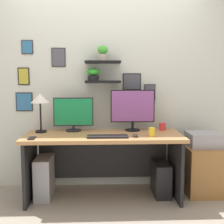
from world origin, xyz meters
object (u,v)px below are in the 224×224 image
at_px(monitor_left, 73,114).
at_px(coffee_mug, 162,127).
at_px(desk, 103,151).
at_px(keyboard, 108,136).
at_px(computer_mouse, 135,136).
at_px(printer, 204,139).
at_px(computer_tower_left, 44,177).
at_px(drawer_cabinet, 203,169).
at_px(cell_phone, 32,138).
at_px(desk_lamp, 40,101).
at_px(pen_cup, 152,132).
at_px(computer_tower_right, 161,178).
at_px(monitor_right, 133,108).

distance_m(monitor_left, coffee_mug, 1.09).
relative_size(desk, keyboard, 4.06).
bearing_deg(computer_mouse, printer, 17.88).
bearing_deg(desk, computer_tower_left, -178.87).
distance_m(keyboard, drawer_cabinet, 1.28).
relative_size(computer_mouse, cell_phone, 0.64).
height_order(drawer_cabinet, printer, printer).
xyz_separation_m(desk, computer_tower_left, (-0.69, -0.01, -0.31)).
bearing_deg(computer_tower_left, desk_lamp, 112.02).
height_order(monitor_left, pen_cup, monitor_left).
relative_size(keyboard, drawer_cabinet, 0.77).
xyz_separation_m(desk_lamp, computer_tower_right, (1.42, -0.08, -0.93)).
relative_size(monitor_right, pen_cup, 5.30).
bearing_deg(computer_tower_left, drawer_cabinet, 1.97).
distance_m(keyboard, computer_tower_right, 0.89).
bearing_deg(coffee_mug, computer_tower_right, -104.22).
relative_size(monitor_right, drawer_cabinet, 0.93).
bearing_deg(drawer_cabinet, monitor_right, 172.66).
bearing_deg(coffee_mug, printer, -13.24).
xyz_separation_m(desk_lamp, computer_tower_left, (0.04, -0.11, -0.88)).
xyz_separation_m(keyboard, cell_phone, (-0.80, -0.03, -0.01)).
bearing_deg(keyboard, coffee_mug, 30.17).
bearing_deg(computer_tower_left, keyboard, -16.57).
xyz_separation_m(coffee_mug, computer_tower_right, (-0.04, -0.15, -0.60)).
relative_size(keyboard, computer_mouse, 4.89).
distance_m(monitor_left, pen_cup, 0.97).
distance_m(monitor_right, computer_tower_right, 0.90).
height_order(desk, computer_tower_left, desk).
height_order(cell_phone, printer, cell_phone).
bearing_deg(desk, pen_cup, -20.43).
bearing_deg(computer_tower_right, computer_mouse, -145.13).
xyz_separation_m(desk, pen_cup, (0.53, -0.20, 0.25)).
distance_m(desk_lamp, printer, 1.99).
bearing_deg(computer_tower_left, coffee_mug, 7.18).
bearing_deg(drawer_cabinet, cell_phone, -170.87).
height_order(monitor_left, computer_tower_right, monitor_left).
bearing_deg(computer_tower_left, desk, 1.13).
relative_size(monitor_left, desk_lamp, 1.04).
relative_size(coffee_mug, drawer_cabinet, 0.16).
bearing_deg(computer_mouse, cell_phone, -177.99).
height_order(monitor_left, drawer_cabinet, monitor_left).
height_order(keyboard, printer, keyboard).
bearing_deg(keyboard, printer, 13.70).
relative_size(monitor_right, computer_tower_right, 1.32).
xyz_separation_m(coffee_mug, printer, (0.48, -0.11, -0.14)).
bearing_deg(computer_mouse, drawer_cabinet, 17.88).
xyz_separation_m(monitor_left, coffee_mug, (1.08, 0.00, -0.16)).
xyz_separation_m(cell_phone, printer, (1.96, 0.31, -0.10)).
bearing_deg(desk_lamp, drawer_cabinet, -1.31).
bearing_deg(printer, computer_tower_left, -178.03).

